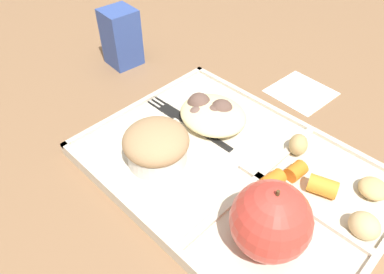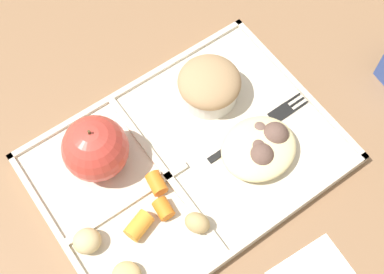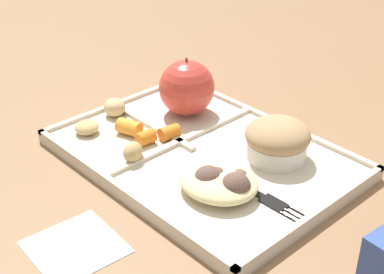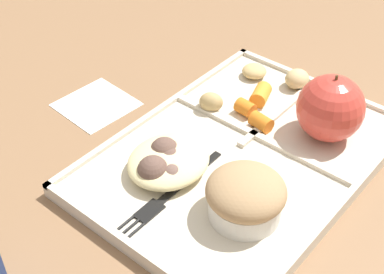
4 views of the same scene
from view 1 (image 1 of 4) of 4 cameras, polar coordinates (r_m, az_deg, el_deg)
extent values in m
plane|color=#846042|center=(0.49, 6.30, -5.85)|extent=(6.00, 6.00, 0.00)
cube|color=beige|center=(0.49, 6.37, -5.30)|extent=(0.40, 0.28, 0.01)
cube|color=beige|center=(0.57, 15.38, 2.91)|extent=(0.40, 0.01, 0.01)
cube|color=beige|center=(0.42, -6.02, -14.35)|extent=(0.40, 0.01, 0.01)
cube|color=beige|center=(0.44, 26.87, -17.15)|extent=(0.01, 0.28, 0.01)
cube|color=beige|center=(0.59, -8.22, 5.41)|extent=(0.01, 0.28, 0.01)
cube|color=beige|center=(0.47, 9.96, -6.82)|extent=(0.01, 0.27, 0.01)
cube|color=beige|center=(0.46, 16.80, -10.22)|extent=(0.18, 0.01, 0.01)
sphere|color=#C63D33|center=(0.39, 12.39, -12.87)|extent=(0.09, 0.09, 0.09)
cylinder|color=#4C381E|center=(0.35, 13.44, -8.85)|extent=(0.00, 0.00, 0.01)
cylinder|color=silver|center=(0.48, -5.58, -2.54)|extent=(0.08, 0.08, 0.03)
ellipsoid|color=tan|center=(0.47, -5.76, -0.60)|extent=(0.09, 0.09, 0.04)
cylinder|color=orange|center=(0.48, 16.19, -5.23)|extent=(0.02, 0.03, 0.02)
cylinder|color=orange|center=(0.46, 12.70, -6.74)|extent=(0.02, 0.03, 0.02)
cylinder|color=orange|center=(0.47, 20.03, -7.38)|extent=(0.04, 0.03, 0.02)
ellipsoid|color=tan|center=(0.50, 26.84, -7.31)|extent=(0.05, 0.05, 0.02)
ellipsoid|color=tan|center=(0.51, 16.53, -1.16)|extent=(0.04, 0.04, 0.03)
ellipsoid|color=tan|center=(0.45, 25.72, -12.58)|extent=(0.04, 0.04, 0.03)
ellipsoid|color=beige|center=(0.54, 3.36, 3.56)|extent=(0.10, 0.09, 0.03)
sphere|color=brown|center=(0.54, 0.71, 3.40)|extent=(0.03, 0.03, 0.03)
sphere|color=brown|center=(0.54, 3.58, 3.57)|extent=(0.03, 0.03, 0.03)
sphere|color=brown|center=(0.54, 4.69, 4.15)|extent=(0.04, 0.04, 0.04)
sphere|color=brown|center=(0.55, 1.14, 5.16)|extent=(0.04, 0.04, 0.04)
cube|color=black|center=(0.53, 1.73, 0.77)|extent=(0.11, 0.01, 0.00)
cube|color=black|center=(0.57, -3.56, 4.16)|extent=(0.03, 0.02, 0.00)
cylinder|color=black|center=(0.59, -4.95, 5.77)|extent=(0.03, 0.00, 0.00)
cylinder|color=black|center=(0.58, -5.54, 5.41)|extent=(0.03, 0.00, 0.00)
cylinder|color=black|center=(0.58, -6.14, 5.06)|extent=(0.03, 0.00, 0.00)
cube|color=#334C99|center=(0.70, -11.20, 15.26)|extent=(0.06, 0.06, 0.11)
cube|color=white|center=(0.66, 16.96, 6.85)|extent=(0.10, 0.10, 0.00)
camera|label=2|loc=(0.58, 76.79, 53.31)|focal=49.23mm
camera|label=3|loc=(1.00, 3.32, 46.20)|focal=53.26mm
camera|label=4|loc=(0.63, -61.78, 35.27)|focal=51.82mm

